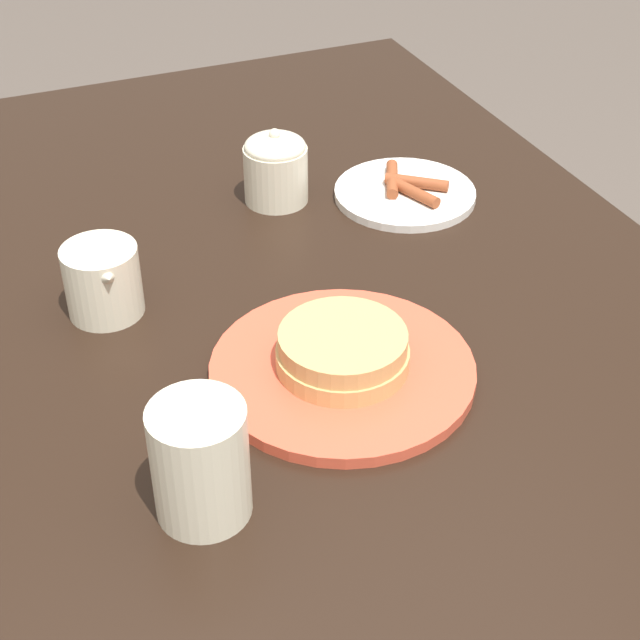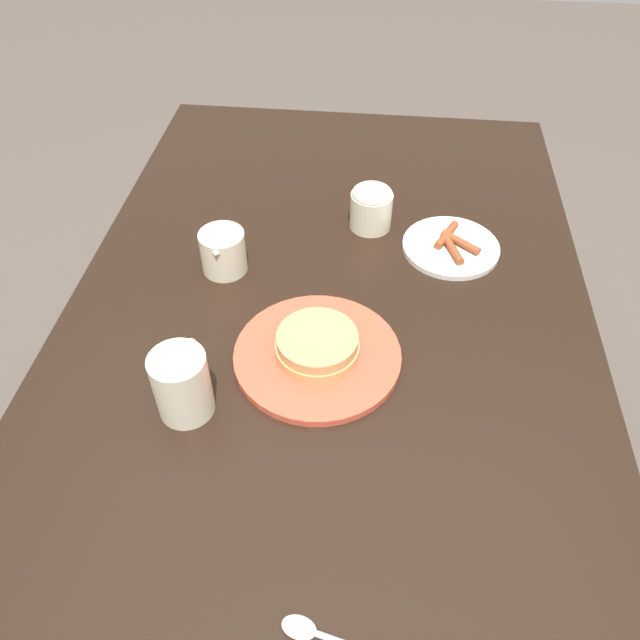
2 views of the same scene
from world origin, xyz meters
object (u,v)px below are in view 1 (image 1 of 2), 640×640
Objects in this scene: side_plate_bacon at (405,192)px; coffee_mug at (199,458)px; creamer_pitcher at (103,279)px; sugar_bowl at (276,167)px; pancake_plate at (342,361)px.

side_plate_bacon is 0.54m from coffee_mug.
coffee_mug is (-0.39, 0.37, 0.05)m from side_plate_bacon.
creamer_pitcher is at bearing 2.19° from coffee_mug.
side_plate_bacon is 0.16m from sugar_bowl.
creamer_pitcher is 0.28m from sugar_bowl.
pancake_plate is 2.23× the size of coffee_mug.
side_plate_bacon is 1.54× the size of creamer_pitcher.
creamer_pitcher is (-0.09, 0.39, 0.03)m from side_plate_bacon.
pancake_plate is at bearing 143.62° from side_plate_bacon.
coffee_mug is 0.29m from creamer_pitcher.
coffee_mug is (-0.11, 0.17, 0.04)m from pancake_plate.
side_plate_bacon is 0.40m from creamer_pitcher.
side_plate_bacon is at bearing -110.34° from sugar_bowl.
coffee_mug is 1.00× the size of creamer_pitcher.
pancake_plate is at bearing -57.54° from coffee_mug.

